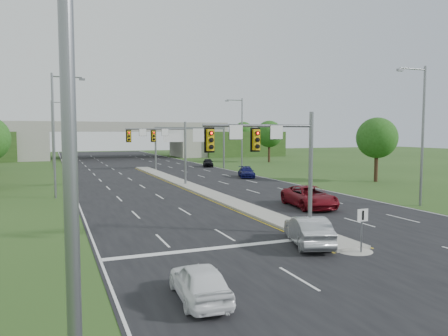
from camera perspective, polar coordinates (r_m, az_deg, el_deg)
ground at (r=25.93m, az=11.12°, el=-8.43°), size 240.00×240.00×0.00m
road at (r=58.15m, az=-7.86°, el=-1.12°), size 24.00×160.00×0.02m
median at (r=46.65m, az=-4.35°, el=-2.40°), size 2.00×54.00×0.16m
median_nose at (r=22.75m, az=16.66°, el=-10.14°), size 2.00×2.00×0.16m
lane_markings at (r=52.14m, az=-6.91°, el=-1.76°), size 23.72×160.00×0.01m
signal_mast_near at (r=24.07m, az=6.85°, el=1.99°), size 6.62×0.60×7.00m
signal_mast_far at (r=47.55m, az=-7.68°, el=3.29°), size 6.62×0.60×7.00m
keep_right_sign at (r=22.03m, az=17.60°, el=-6.86°), size 0.60×0.13×2.20m
sign_gantry at (r=69.21m, az=-4.48°, el=4.17°), size 11.58×0.44×6.67m
overpass at (r=102.16m, az=-13.92°, el=3.26°), size 80.00×14.00×8.10m
lightpole_l_near at (r=6.23m, az=-17.77°, el=6.87°), size 2.85×0.25×11.00m
lightpole_l_mid at (r=41.21m, az=-21.10°, el=4.73°), size 2.85×0.25×11.00m
lightpole_l_far at (r=76.21m, az=-21.37°, el=4.56°), size 2.85×0.25×11.00m
lightpole_r_near at (r=37.65m, az=24.34°, el=4.66°), size 2.85×0.25×11.00m
lightpole_r_far at (r=66.91m, az=2.20°, el=4.90°), size 2.85×0.25×11.00m
tree_r_near at (r=54.54m, az=19.34°, el=3.72°), size 4.80×4.80×7.60m
tree_r_mid at (r=85.94m, az=5.92°, el=4.43°), size 5.20×5.20×8.12m
tree_back_b at (r=115.67m, az=-26.79°, el=4.01°), size 5.60×5.60×8.32m
tree_back_c at (r=121.23m, az=-3.51°, el=4.51°), size 5.60×5.60×8.32m
tree_back_d at (r=126.29m, az=2.56°, el=4.67°), size 6.00×6.00×8.85m
car_white at (r=15.66m, az=-3.20°, el=-14.56°), size 1.80×3.99×1.33m
car_silver at (r=23.18m, az=10.93°, el=-8.03°), size 2.91×4.87×1.51m
car_far_a at (r=34.64m, az=11.09°, el=-3.70°), size 3.46×6.23×1.65m
car_far_b at (r=56.60m, az=2.94°, el=-0.55°), size 3.19×4.96×1.34m
car_far_c at (r=74.17m, az=-2.10°, el=0.72°), size 2.75×4.41×1.40m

